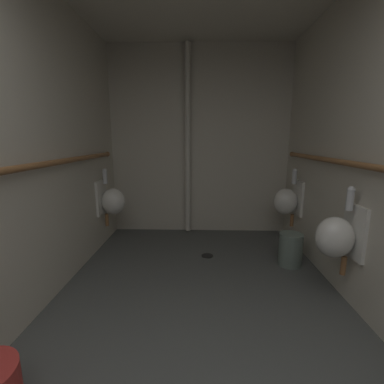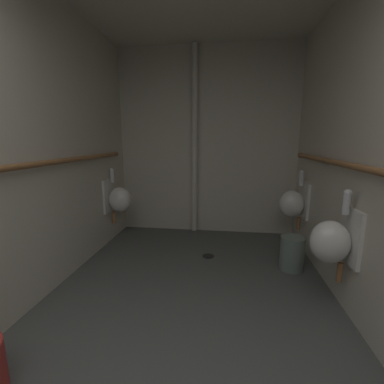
{
  "view_description": "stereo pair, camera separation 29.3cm",
  "coord_description": "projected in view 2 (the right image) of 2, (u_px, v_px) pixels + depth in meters",
  "views": [
    {
      "loc": [
        -0.0,
        -0.23,
        1.38
      ],
      "look_at": [
        -0.08,
        2.63,
        0.8
      ],
      "focal_mm": 24.73,
      "sensor_mm": 36.0,
      "label": 1
    },
    {
      "loc": [
        0.29,
        -0.23,
        1.38
      ],
      "look_at": [
        -0.08,
        2.63,
        0.8
      ],
      "focal_mm": 24.73,
      "sensor_mm": 36.0,
      "label": 2
    }
  ],
  "objects": [
    {
      "name": "supply_pipe_left",
      "position": [
        43.0,
        163.0,
        2.19
      ],
      "size": [
        0.06,
        3.02,
        0.06
      ],
      "color": "#936038"
    },
    {
      "name": "urinal_left_mid",
      "position": [
        118.0,
        199.0,
        3.53
      ],
      "size": [
        0.32,
        0.3,
        0.76
      ],
      "color": "silver"
    },
    {
      "name": "urinal_right_far",
      "position": [
        294.0,
        203.0,
        3.29
      ],
      "size": [
        0.32,
        0.3,
        0.76
      ],
      "color": "silver"
    },
    {
      "name": "wall_right",
      "position": [
        371.0,
        146.0,
        1.88
      ],
      "size": [
        0.06,
        3.77,
        2.66
      ],
      "primitive_type": "cube",
      "color": "beige",
      "rests_on": "ground"
    },
    {
      "name": "urinal_right_mid",
      "position": [
        333.0,
        241.0,
        2.07
      ],
      "size": [
        0.32,
        0.3,
        0.76
      ],
      "color": "silver"
    },
    {
      "name": "floor_drain",
      "position": [
        208.0,
        256.0,
        3.17
      ],
      "size": [
        0.14,
        0.14,
        0.01
      ],
      "primitive_type": "cylinder",
      "color": "black",
      "rests_on": "ground"
    },
    {
      "name": "floor",
      "position": [
        190.0,
        304.0,
        2.31
      ],
      "size": [
        2.68,
        3.77,
        0.08
      ],
      "primitive_type": "cube",
      "color": "#4C4F4C",
      "rests_on": "ground"
    },
    {
      "name": "wall_back",
      "position": [
        207.0,
        143.0,
        3.85
      ],
      "size": [
        2.68,
        0.06,
        2.66
      ],
      "primitive_type": "cube",
      "color": "beige",
      "rests_on": "ground"
    },
    {
      "name": "wall_left",
      "position": [
        34.0,
        145.0,
        2.21
      ],
      "size": [
        0.06,
        3.77,
        2.66
      ],
      "primitive_type": "cube",
      "color": "beige",
      "rests_on": "ground"
    },
    {
      "name": "supply_pipe_right",
      "position": [
        356.0,
        167.0,
        1.91
      ],
      "size": [
        0.06,
        3.05,
        0.06
      ],
      "color": "#936038"
    },
    {
      "name": "waste_bin",
      "position": [
        292.0,
        253.0,
        2.83
      ],
      "size": [
        0.25,
        0.25,
        0.36
      ],
      "primitive_type": "cylinder",
      "color": "slate",
      "rests_on": "ground"
    },
    {
      "name": "standpipe_back_wall",
      "position": [
        195.0,
        143.0,
        3.76
      ],
      "size": [
        0.08,
        0.08,
        2.61
      ],
      "primitive_type": "cylinder",
      "color": "beige",
      "rests_on": "ground"
    }
  ]
}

